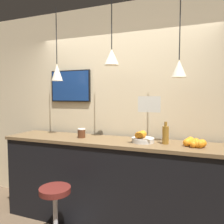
% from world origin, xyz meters
% --- Properties ---
extents(back_wall, '(8.00, 0.06, 2.90)m').
position_xyz_m(back_wall, '(0.00, 0.95, 1.45)').
color(back_wall, beige).
rests_on(back_wall, ground_plane).
extents(service_counter, '(2.89, 0.58, 1.09)m').
position_xyz_m(service_counter, '(0.00, 0.55, 0.55)').
color(service_counter, black).
rests_on(service_counter, ground_plane).
extents(bar_stool, '(0.44, 0.44, 0.66)m').
position_xyz_m(bar_stool, '(-0.43, -0.05, 0.40)').
color(bar_stool, '#B7B7BC').
rests_on(bar_stool, ground_plane).
extents(fruit_bowl, '(0.26, 0.26, 0.14)m').
position_xyz_m(fruit_bowl, '(0.38, 0.54, 1.14)').
color(fruit_bowl, beige).
rests_on(fruit_bowl, service_counter).
extents(orange_pile, '(0.24, 0.25, 0.09)m').
position_xyz_m(orange_pile, '(0.96, 0.54, 1.13)').
color(orange_pile, orange).
rests_on(orange_pile, service_counter).
extents(juice_bottle, '(0.07, 0.07, 0.26)m').
position_xyz_m(juice_bottle, '(0.65, 0.55, 1.20)').
color(juice_bottle, olive).
rests_on(juice_bottle, service_counter).
extents(spread_jar, '(0.10, 0.10, 0.12)m').
position_xyz_m(spread_jar, '(-0.43, 0.55, 1.15)').
color(spread_jar, '#562D19').
rests_on(spread_jar, service_counter).
extents(pendant_lamp_left, '(0.15, 0.15, 0.96)m').
position_xyz_m(pendant_lamp_left, '(-0.78, 0.54, 1.96)').
color(pendant_lamp_left, black).
extents(pendant_lamp_middle, '(0.18, 0.18, 0.79)m').
position_xyz_m(pendant_lamp_middle, '(0.00, 0.54, 2.11)').
color(pendant_lamp_middle, black).
extents(pendant_lamp_right, '(0.16, 0.16, 0.96)m').
position_xyz_m(pendant_lamp_right, '(0.78, 0.54, 1.94)').
color(pendant_lamp_right, black).
extents(mounted_tv, '(0.65, 0.04, 0.47)m').
position_xyz_m(mounted_tv, '(-0.80, 0.90, 1.79)').
color(mounted_tv, black).
extents(hanging_menu_board, '(0.24, 0.01, 0.17)m').
position_xyz_m(hanging_menu_board, '(0.50, 0.34, 1.55)').
color(hanging_menu_board, silver).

